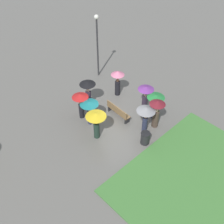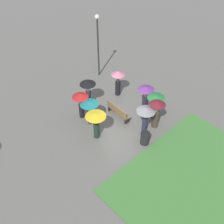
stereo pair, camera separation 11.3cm
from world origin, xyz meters
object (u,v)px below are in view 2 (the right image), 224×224
at_px(lamp_post, 98,39).
at_px(crowd_person_purple, 146,95).
at_px(crowd_person_yellow, 96,120).
at_px(park_bench, 118,111).
at_px(crowd_person_maroon, 157,111).
at_px(crowd_person_green, 155,102).
at_px(crowd_person_grey, 146,113).
at_px(crowd_person_red, 81,100).
at_px(crowd_person_black, 88,89).
at_px(trash_bin, 145,138).
at_px(crowd_person_teal, 89,107).
at_px(crowd_person_pink, 118,79).

relative_size(lamp_post, crowd_person_purple, 2.56).
bearing_deg(crowd_person_yellow, park_bench, 51.36).
distance_m(park_bench, crowd_person_maroon, 2.56).
relative_size(park_bench, crowd_person_green, 1.02).
distance_m(crowd_person_grey, crowd_person_maroon, 0.82).
xyz_separation_m(park_bench, crowd_person_green, (-1.62, -1.64, 0.76)).
bearing_deg(crowd_person_green, crowd_person_grey, -152.62).
bearing_deg(crowd_person_red, crowd_person_purple, 64.15).
height_order(crowd_person_black, crowd_person_grey, crowd_person_black).
bearing_deg(crowd_person_green, trash_bin, -141.35).
distance_m(crowd_person_grey, crowd_person_green, 1.44).
distance_m(park_bench, crowd_person_grey, 2.25).
xyz_separation_m(crowd_person_teal, crowd_person_green, (-2.40, -3.28, -0.11)).
relative_size(crowd_person_yellow, crowd_person_purple, 1.00).
bearing_deg(crowd_person_teal, crowd_person_black, -27.89).
xyz_separation_m(crowd_person_black, crowd_person_green, (-3.78, -2.23, -0.13)).
height_order(lamp_post, trash_bin, lamp_post).
bearing_deg(trash_bin, crowd_person_maroon, -71.33).
relative_size(crowd_person_purple, crowd_person_maroon, 0.93).
bearing_deg(crowd_person_teal, park_bench, -105.88).
bearing_deg(crowd_person_grey, crowd_person_green, -84.37).
bearing_deg(trash_bin, crowd_person_green, -62.75).
xyz_separation_m(crowd_person_red, crowd_person_purple, (-2.29, -3.44, -0.10)).
relative_size(park_bench, crowd_person_maroon, 0.92).
distance_m(park_bench, crowd_person_green, 2.42).
bearing_deg(crowd_person_teal, crowd_person_purple, -103.92).
bearing_deg(crowd_person_black, crowd_person_maroon, 103.03).
distance_m(crowd_person_yellow, crowd_person_purple, 3.93).
relative_size(crowd_person_teal, crowd_person_green, 0.96).
bearing_deg(crowd_person_purple, crowd_person_red, 55.67).
xyz_separation_m(park_bench, lamp_post, (4.45, -2.33, 2.56)).
bearing_deg(crowd_person_red, crowd_person_green, 53.64).
bearing_deg(lamp_post, crowd_person_teal, 132.68).
bearing_deg(crowd_person_black, crowd_person_purple, 121.88).
xyz_separation_m(park_bench, crowd_person_purple, (-0.70, -1.77, 0.78)).
bearing_deg(crowd_person_green, crowd_person_yellow, 173.45).
relative_size(trash_bin, crowd_person_grey, 0.43).
distance_m(crowd_person_teal, crowd_person_green, 4.07).
height_order(lamp_post, crowd_person_maroon, lamp_post).
distance_m(crowd_person_green, crowd_person_maroon, 0.82).
height_order(park_bench, crowd_person_green, crowd_person_green).
bearing_deg(crowd_person_black, lamp_post, -149.70).
distance_m(crowd_person_yellow, crowd_person_grey, 2.91).
relative_size(crowd_person_grey, crowd_person_maroon, 0.94).
xyz_separation_m(crowd_person_red, crowd_person_pink, (0.10, -3.32, -0.04)).
height_order(crowd_person_black, crowd_person_teal, crowd_person_black).
bearing_deg(crowd_person_black, crowd_person_grey, 93.97).
height_order(crowd_person_yellow, crowd_person_purple, crowd_person_yellow).
distance_m(crowd_person_green, crowd_person_pink, 3.32).
relative_size(crowd_person_red, crowd_person_grey, 0.99).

